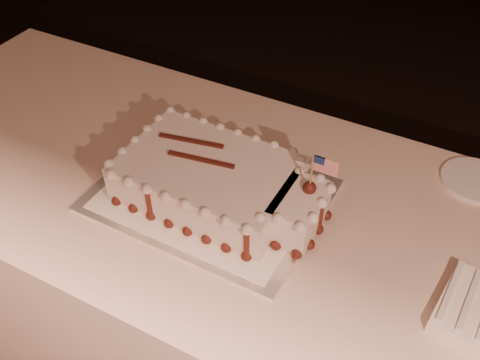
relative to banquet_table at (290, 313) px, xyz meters
The scene contains 6 objects.
room_shell 1.19m from the banquet_table, 90.00° to the right, with size 6.10×8.10×2.90m.
banquet_table is the anchor object (origin of this frame).
cake_board 0.44m from the banquet_table, behind, with size 0.52×0.39×0.01m, color white.
doily 0.44m from the banquet_table, behind, with size 0.46×0.35×0.00m, color white.
sheet_cake 0.47m from the banquet_table, behind, with size 0.50×0.29×0.19m.
side_plate 0.59m from the banquet_table, 43.58° to the left, with size 0.16×0.16×0.01m, color silver.
Camera 1 is at (0.26, -0.19, 1.63)m, focal length 40.00 mm.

